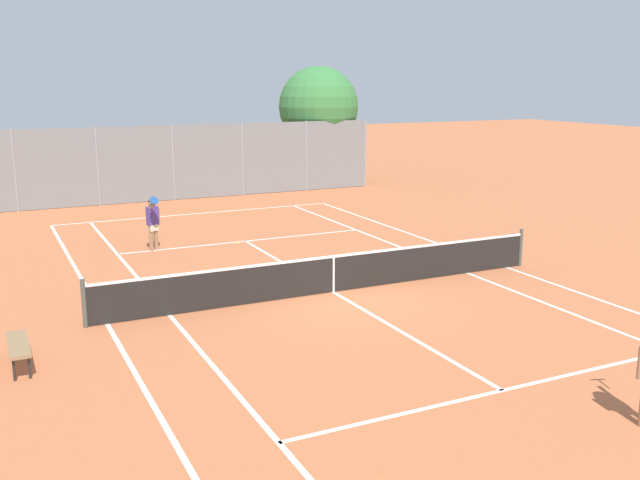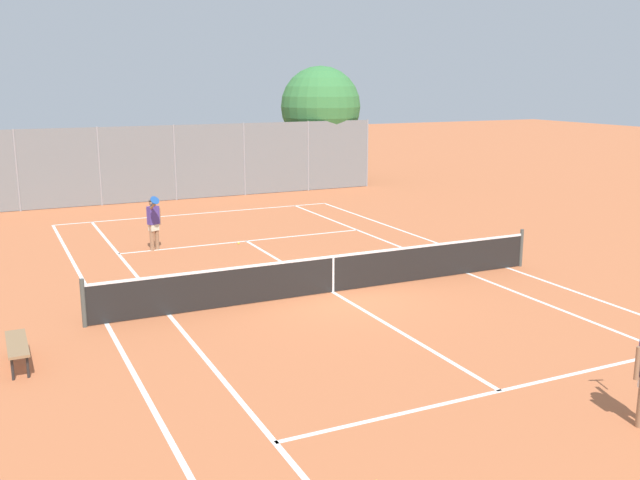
% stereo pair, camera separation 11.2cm
% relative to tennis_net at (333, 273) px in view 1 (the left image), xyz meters
% --- Properties ---
extents(ground_plane, '(120.00, 120.00, 0.00)m').
position_rel_tennis_net_xyz_m(ground_plane, '(0.00, 0.00, -0.51)').
color(ground_plane, '#BC663D').
extents(court_line_markings, '(11.10, 23.90, 0.01)m').
position_rel_tennis_net_xyz_m(court_line_markings, '(0.00, 0.00, -0.51)').
color(court_line_markings, silver).
rests_on(court_line_markings, ground).
extents(tennis_net, '(12.00, 0.10, 1.07)m').
position_rel_tennis_net_xyz_m(tennis_net, '(0.00, 0.00, 0.00)').
color(tennis_net, '#474C47').
rests_on(tennis_net, ground).
extents(player_far_left, '(0.46, 0.88, 1.77)m').
position_rel_tennis_net_xyz_m(player_far_left, '(-3.00, 6.44, 0.42)').
color(player_far_left, '#936B4C').
rests_on(player_far_left, ground).
extents(loose_tennis_ball_1, '(0.07, 0.07, 0.07)m').
position_rel_tennis_net_xyz_m(loose_tennis_ball_1, '(-0.38, 6.08, -0.48)').
color(loose_tennis_ball_1, '#D1DB33').
rests_on(loose_tennis_ball_1, ground).
extents(loose_tennis_ball_2, '(0.07, 0.07, 0.07)m').
position_rel_tennis_net_xyz_m(loose_tennis_ball_2, '(-4.86, 1.54, -0.48)').
color(loose_tennis_ball_2, '#D1DB33').
rests_on(loose_tennis_ball_2, ground).
extents(courtside_bench, '(0.36, 1.50, 0.47)m').
position_rel_tennis_net_xyz_m(courtside_bench, '(-7.35, -1.70, -0.10)').
color(courtside_bench, olive).
rests_on(courtside_bench, ground).
extents(back_fence, '(19.27, 0.08, 3.29)m').
position_rel_tennis_net_xyz_m(back_fence, '(0.00, 15.52, 1.14)').
color(back_fence, gray).
rests_on(back_fence, ground).
extents(tree_behind_left, '(3.98, 3.98, 5.86)m').
position_rel_tennis_net_xyz_m(tree_behind_left, '(7.87, 17.30, 3.26)').
color(tree_behind_left, brown).
rests_on(tree_behind_left, ground).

